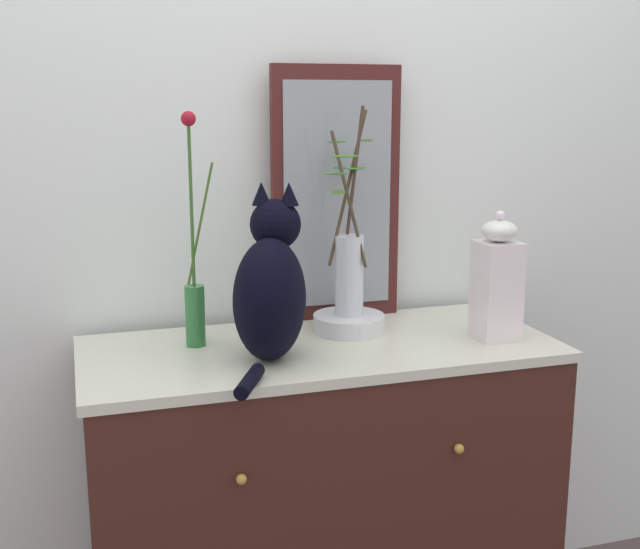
{
  "coord_description": "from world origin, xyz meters",
  "views": [
    {
      "loc": [
        -0.58,
        -1.85,
        1.53
      ],
      "look_at": [
        0.0,
        0.0,
        1.11
      ],
      "focal_mm": 44.97,
      "sensor_mm": 36.0,
      "label": 1
    }
  ],
  "objects_px": {
    "mirror_leaning": "(336,195)",
    "cat_sitting": "(270,289)",
    "jar_lidded_porcelain": "(497,282)",
    "vase_slim_green": "(194,289)",
    "bowl_porcelain": "(349,323)",
    "sideboard": "(320,512)",
    "vase_glass_clear": "(349,262)"
  },
  "relations": [
    {
      "from": "cat_sitting",
      "to": "bowl_porcelain",
      "type": "bearing_deg",
      "value": 31.72
    },
    {
      "from": "mirror_leaning",
      "to": "vase_glass_clear",
      "type": "relative_size",
      "value": 1.28
    },
    {
      "from": "sideboard",
      "to": "cat_sitting",
      "type": "bearing_deg",
      "value": -154.5
    },
    {
      "from": "cat_sitting",
      "to": "vase_slim_green",
      "type": "relative_size",
      "value": 0.72
    },
    {
      "from": "vase_glass_clear",
      "to": "jar_lidded_porcelain",
      "type": "xyz_separation_m",
      "value": [
        0.34,
        -0.17,
        -0.04
      ]
    },
    {
      "from": "sideboard",
      "to": "cat_sitting",
      "type": "distance_m",
      "value": 0.65
    },
    {
      "from": "cat_sitting",
      "to": "jar_lidded_porcelain",
      "type": "height_order",
      "value": "cat_sitting"
    },
    {
      "from": "mirror_leaning",
      "to": "jar_lidded_porcelain",
      "type": "distance_m",
      "value": 0.5
    },
    {
      "from": "bowl_porcelain",
      "to": "jar_lidded_porcelain",
      "type": "distance_m",
      "value": 0.4
    },
    {
      "from": "vase_slim_green",
      "to": "bowl_porcelain",
      "type": "xyz_separation_m",
      "value": [
        0.41,
        0.0,
        -0.12
      ]
    },
    {
      "from": "cat_sitting",
      "to": "bowl_porcelain",
      "type": "xyz_separation_m",
      "value": [
        0.25,
        0.16,
        -0.15
      ]
    },
    {
      "from": "sideboard",
      "to": "mirror_leaning",
      "type": "bearing_deg",
      "value": 62.9
    },
    {
      "from": "cat_sitting",
      "to": "vase_glass_clear",
      "type": "bearing_deg",
      "value": 31.9
    },
    {
      "from": "sideboard",
      "to": "vase_slim_green",
      "type": "relative_size",
      "value": 2.06
    },
    {
      "from": "cat_sitting",
      "to": "vase_slim_green",
      "type": "xyz_separation_m",
      "value": [
        -0.16,
        0.15,
        -0.02
      ]
    },
    {
      "from": "bowl_porcelain",
      "to": "jar_lidded_porcelain",
      "type": "xyz_separation_m",
      "value": [
        0.34,
        -0.17,
        0.13
      ]
    },
    {
      "from": "sideboard",
      "to": "vase_glass_clear",
      "type": "xyz_separation_m",
      "value": [
        0.11,
        0.09,
        0.65
      ]
    },
    {
      "from": "mirror_leaning",
      "to": "vase_glass_clear",
      "type": "bearing_deg",
      "value": -95.34
    },
    {
      "from": "cat_sitting",
      "to": "jar_lidded_porcelain",
      "type": "bearing_deg",
      "value": -1.87
    },
    {
      "from": "vase_slim_green",
      "to": "sideboard",
      "type": "bearing_deg",
      "value": -15.44
    },
    {
      "from": "mirror_leaning",
      "to": "jar_lidded_porcelain",
      "type": "bearing_deg",
      "value": -44.94
    },
    {
      "from": "sideboard",
      "to": "mirror_leaning",
      "type": "xyz_separation_m",
      "value": [
        0.12,
        0.24,
        0.81
      ]
    },
    {
      "from": "vase_slim_green",
      "to": "vase_glass_clear",
      "type": "xyz_separation_m",
      "value": [
        0.41,
        0.0,
        0.04
      ]
    },
    {
      "from": "mirror_leaning",
      "to": "bowl_porcelain",
      "type": "bearing_deg",
      "value": -95.03
    },
    {
      "from": "vase_slim_green",
      "to": "vase_glass_clear",
      "type": "relative_size",
      "value": 1.06
    },
    {
      "from": "mirror_leaning",
      "to": "cat_sitting",
      "type": "bearing_deg",
      "value": -130.95
    },
    {
      "from": "vase_glass_clear",
      "to": "jar_lidded_porcelain",
      "type": "bearing_deg",
      "value": -27.35
    },
    {
      "from": "vase_slim_green",
      "to": "jar_lidded_porcelain",
      "type": "height_order",
      "value": "vase_slim_green"
    },
    {
      "from": "sideboard",
      "to": "jar_lidded_porcelain",
      "type": "bearing_deg",
      "value": -11.13
    },
    {
      "from": "cat_sitting",
      "to": "vase_slim_green",
      "type": "bearing_deg",
      "value": 136.0
    },
    {
      "from": "mirror_leaning",
      "to": "bowl_porcelain",
      "type": "xyz_separation_m",
      "value": [
        -0.01,
        -0.15,
        -0.33
      ]
    },
    {
      "from": "vase_slim_green",
      "to": "jar_lidded_porcelain",
      "type": "xyz_separation_m",
      "value": [
        0.74,
        -0.17,
        0.0
      ]
    }
  ]
}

